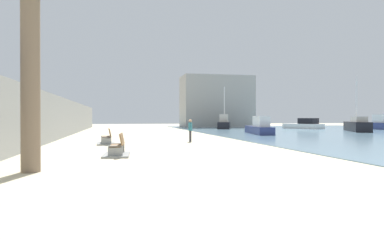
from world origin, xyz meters
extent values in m
plane|color=beige|center=(0.00, 18.00, 0.00)|extent=(120.00, 120.00, 0.00)
cube|color=gray|center=(-7.50, 18.00, 1.65)|extent=(0.80, 64.00, 3.29)
cylinder|color=#7A6651|center=(-5.34, 0.63, 3.08)|extent=(0.56, 0.56, 6.16)
cube|color=gray|center=(-2.84, 3.92, 0.25)|extent=(0.61, 0.24, 0.50)
cube|color=gray|center=(-2.75, 5.32, 0.25)|extent=(0.61, 0.24, 0.50)
cube|color=olive|center=(-2.79, 4.62, 0.45)|extent=(0.60, 1.63, 0.06)
cube|color=olive|center=(-2.56, 4.60, 0.73)|extent=(0.27, 1.61, 0.50)
cube|color=gray|center=(-2.79, 4.62, 0.04)|extent=(1.24, 2.17, 0.08)
cube|color=gray|center=(-3.43, 10.64, 0.25)|extent=(0.61, 0.23, 0.50)
cube|color=gray|center=(-3.51, 12.04, 0.25)|extent=(0.61, 0.23, 0.50)
cube|color=olive|center=(-3.47, 11.34, 0.45)|extent=(0.58, 1.62, 0.06)
cube|color=olive|center=(-3.24, 11.35, 0.73)|extent=(0.24, 1.61, 0.50)
cube|color=gray|center=(-3.47, 11.34, 0.04)|extent=(1.21, 2.15, 0.08)
cylinder|color=#333338|center=(2.10, 12.27, 0.39)|extent=(0.12, 0.12, 0.77)
cylinder|color=#333338|center=(2.17, 12.39, 0.39)|extent=(0.12, 0.12, 0.77)
cube|color=teal|center=(2.14, 12.33, 1.05)|extent=(0.32, 0.37, 0.55)
sphere|color=tan|center=(2.14, 12.33, 1.45)|extent=(0.21, 0.21, 0.21)
cylinder|color=teal|center=(2.03, 12.14, 1.07)|extent=(0.09, 0.09, 0.49)
cylinder|color=teal|center=(2.25, 12.52, 1.07)|extent=(0.09, 0.09, 0.49)
cube|color=white|center=(23.73, 34.60, 0.40)|extent=(4.60, 6.04, 0.71)
cube|color=black|center=(24.10, 33.85, 1.16)|extent=(2.58, 2.93, 0.83)
cube|color=black|center=(24.80, 24.49, 0.60)|extent=(4.81, 7.36, 1.12)
cube|color=beige|center=(24.31, 23.50, 1.47)|extent=(2.51, 3.43, 0.62)
cylinder|color=silver|center=(24.97, 24.82, 3.89)|extent=(0.12, 0.12, 5.47)
cube|color=black|center=(12.79, 38.16, 0.53)|extent=(4.20, 7.98, 0.97)
cube|color=beige|center=(12.40, 37.04, 1.58)|extent=(2.25, 3.66, 1.13)
cylinder|color=silver|center=(12.93, 38.53, 3.66)|extent=(0.12, 0.12, 5.30)
cube|color=navy|center=(11.09, 21.45, 0.41)|extent=(2.66, 7.16, 0.73)
cube|color=white|center=(10.91, 20.41, 1.29)|extent=(1.54, 3.22, 1.03)
cube|color=navy|center=(32.20, 29.79, 0.50)|extent=(1.74, 4.85, 0.91)
cube|color=white|center=(32.20, 29.06, 1.52)|extent=(1.20, 2.14, 1.15)
cube|color=#9E9E99|center=(13.89, 46.00, 4.37)|extent=(12.00, 6.00, 8.75)
camera|label=1|loc=(-2.71, -10.62, 1.68)|focal=31.87mm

